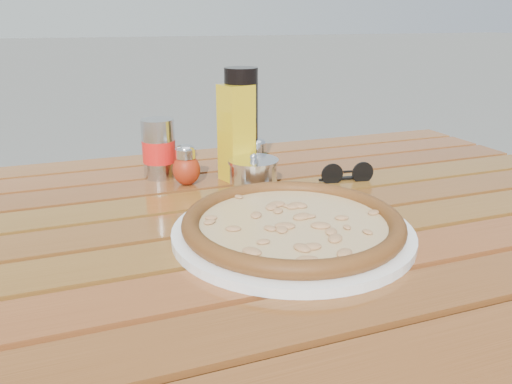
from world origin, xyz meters
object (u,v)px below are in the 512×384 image
object	(u,v)px
olive_oil_cruet	(236,133)
sunglasses	(347,174)
table	(260,253)
soda_can	(159,149)
dark_bottle	(241,124)
pizza	(293,222)
pepper_shaker	(186,165)
oregano_shaker	(257,158)
parmesan_tin	(253,174)
plate	(292,232)

from	to	relation	value
olive_oil_cruet	sunglasses	size ratio (longest dim) A/B	1.89
table	soda_can	size ratio (longest dim) A/B	11.67
dark_bottle	sunglasses	world-z (taller)	dark_bottle
pizza	soda_can	world-z (taller)	soda_can
pepper_shaker	table	bearing A→B (deg)	-66.79
oregano_shaker	dark_bottle	bearing A→B (deg)	164.25
oregano_shaker	parmesan_tin	distance (m)	0.08
oregano_shaker	pizza	bearing A→B (deg)	-100.04
table	dark_bottle	distance (m)	0.28
table	olive_oil_cruet	world-z (taller)	olive_oil_cruet
table	parmesan_tin	distance (m)	0.16
plate	dark_bottle	world-z (taller)	dark_bottle
table	parmesan_tin	world-z (taller)	parmesan_tin
pizza	olive_oil_cruet	xyz separation A→B (m)	(0.01, 0.30, 0.07)
soda_can	sunglasses	xyz separation A→B (m)	(0.34, -0.16, -0.04)
pizza	dark_bottle	xyz separation A→B (m)	(0.02, 0.31, 0.09)
plate	dark_bottle	bearing A→B (deg)	85.56
oregano_shaker	olive_oil_cruet	distance (m)	0.07
oregano_shaker	olive_oil_cruet	world-z (taller)	olive_oil_cruet
sunglasses	table	bearing A→B (deg)	-147.23
pizza	dark_bottle	world-z (taller)	dark_bottle
plate	oregano_shaker	world-z (taller)	oregano_shaker
table	soda_can	bearing A→B (deg)	115.53
dark_bottle	parmesan_tin	bearing A→B (deg)	-93.46
soda_can	sunglasses	world-z (taller)	soda_can
plate	oregano_shaker	bearing A→B (deg)	79.96
pepper_shaker	dark_bottle	distance (m)	0.14
oregano_shaker	sunglasses	world-z (taller)	oregano_shaker
plate	soda_can	world-z (taller)	soda_can
pepper_shaker	dark_bottle	size ratio (longest dim) A/B	0.37
olive_oil_cruet	pizza	bearing A→B (deg)	-91.71
table	dark_bottle	size ratio (longest dim) A/B	6.36
olive_oil_cruet	sunglasses	world-z (taller)	olive_oil_cruet
dark_bottle	pizza	bearing A→B (deg)	-94.44
plate	olive_oil_cruet	size ratio (longest dim) A/B	1.71
dark_bottle	soda_can	size ratio (longest dim) A/B	1.83
table	pizza	distance (m)	0.15
table	plate	world-z (taller)	plate
table	olive_oil_cruet	distance (m)	0.26
pizza	oregano_shaker	xyz separation A→B (m)	(0.05, 0.30, 0.02)
pizza	soda_can	distance (m)	0.39
pizza	parmesan_tin	distance (m)	0.23
pepper_shaker	dark_bottle	bearing A→B (deg)	4.47
pepper_shaker	oregano_shaker	xyz separation A→B (m)	(0.15, 0.00, 0.00)
plate	oregano_shaker	xyz separation A→B (m)	(0.05, 0.30, 0.03)
parmesan_tin	plate	bearing A→B (deg)	-94.79
soda_can	sunglasses	bearing A→B (deg)	-24.97
oregano_shaker	parmesan_tin	size ratio (longest dim) A/B	0.70
table	parmesan_tin	xyz separation A→B (m)	(0.03, 0.12, 0.11)
parmesan_tin	table	bearing A→B (deg)	-104.48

